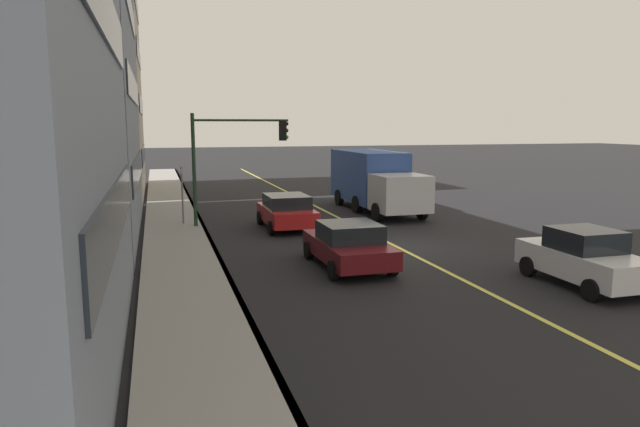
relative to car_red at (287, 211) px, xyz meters
The scene contains 11 objects.
ground 5.90m from the car_red, 147.70° to the right, with size 200.00×200.00×0.00m, color black.
sidewalk_slab 6.91m from the car_red, 135.94° to the left, with size 80.00×2.58×0.15m, color gray.
curb_edge 6.14m from the car_red, 144.15° to the left, with size 80.00×0.16×0.15m, color slate.
lane_stripe_center 5.90m from the car_red, 147.70° to the right, with size 80.00×0.16×0.01m, color #D8CC4C.
building_glass_right 22.60m from the car_red, 38.82° to the left, with size 11.93×13.00×21.40m.
car_red is the anchor object (origin of this frame).
car_white 12.76m from the car_red, 151.38° to the right, with size 3.99×1.91×1.65m.
car_maroon 7.33m from the car_red, behind, with size 4.27×2.10×1.47m.
truck_blue 7.01m from the car_red, 55.26° to the right, with size 8.46×2.63×3.15m.
traffic_light_mast 3.60m from the car_red, 66.42° to the left, with size 0.28×4.31×5.06m.
street_sign_post 4.81m from the car_red, 68.02° to the left, with size 0.60×0.08×2.72m.
Camera 1 is at (-19.25, 8.62, 4.55)m, focal length 31.77 mm.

